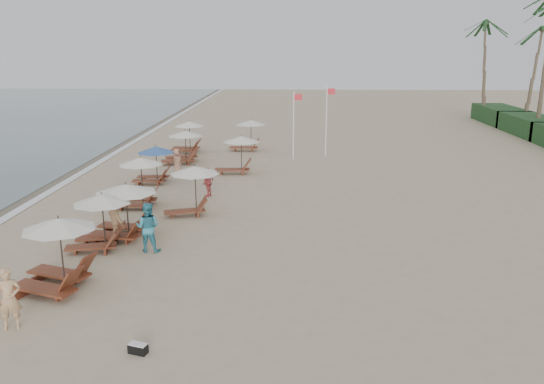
{
  "coord_description": "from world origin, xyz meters",
  "views": [
    {
      "loc": [
        1.57,
        -18.17,
        7.38
      ],
      "look_at": [
        0.65,
        4.59,
        1.3
      ],
      "focal_mm": 36.09,
      "sensor_mm": 36.0,
      "label": 1
    }
  ],
  "objects_px": {
    "inland_station_0": "(191,184)",
    "beachgoer_near": "(9,299)",
    "lounger_station_3": "(138,182)",
    "lounger_station_0": "(54,256)",
    "beachgoer_mid_b": "(117,217)",
    "lounger_station_4": "(153,164)",
    "lounger_station_2": "(121,210)",
    "flag_pole_near": "(294,122)",
    "lounger_station_1": "(98,221)",
    "lounger_station_5": "(182,147)",
    "duffel_bag": "(138,348)",
    "beachgoer_far_b": "(177,161)",
    "lounger_station_6": "(187,138)",
    "beachgoer_far_a": "(208,182)",
    "inland_station_1": "(237,152)",
    "inland_station_2": "(248,133)",
    "beachgoer_mid_a": "(148,227)"
  },
  "relations": [
    {
      "from": "lounger_station_1",
      "to": "inland_station_0",
      "type": "xyz_separation_m",
      "value": [
        2.71,
        4.33,
        0.36
      ]
    },
    {
      "from": "lounger_station_4",
      "to": "flag_pole_near",
      "type": "distance_m",
      "value": 10.51
    },
    {
      "from": "inland_station_1",
      "to": "inland_station_0",
      "type": "bearing_deg",
      "value": -98.06
    },
    {
      "from": "inland_station_2",
      "to": "beachgoer_mid_a",
      "type": "bearing_deg",
      "value": -95.54
    },
    {
      "from": "inland_station_0",
      "to": "duffel_bag",
      "type": "relative_size",
      "value": 5.06
    },
    {
      "from": "beachgoer_far_b",
      "to": "duffel_bag",
      "type": "relative_size",
      "value": 2.97
    },
    {
      "from": "lounger_station_2",
      "to": "lounger_station_3",
      "type": "relative_size",
      "value": 1.14
    },
    {
      "from": "lounger_station_2",
      "to": "beachgoer_far_b",
      "type": "xyz_separation_m",
      "value": [
        -0.14,
        11.15,
        -0.36
      ]
    },
    {
      "from": "beachgoer_far_a",
      "to": "inland_station_1",
      "type": "bearing_deg",
      "value": -166.68
    },
    {
      "from": "lounger_station_0",
      "to": "beachgoer_far_a",
      "type": "relative_size",
      "value": 1.8
    },
    {
      "from": "lounger_station_1",
      "to": "beachgoer_far_a",
      "type": "xyz_separation_m",
      "value": [
        2.99,
        7.44,
        -0.33
      ]
    },
    {
      "from": "lounger_station_1",
      "to": "lounger_station_5",
      "type": "bearing_deg",
      "value": 90.1
    },
    {
      "from": "lounger_station_0",
      "to": "lounger_station_4",
      "type": "relative_size",
      "value": 1.16
    },
    {
      "from": "lounger_station_2",
      "to": "lounger_station_6",
      "type": "height_order",
      "value": "lounger_station_6"
    },
    {
      "from": "lounger_station_1",
      "to": "lounger_station_0",
      "type": "bearing_deg",
      "value": -91.93
    },
    {
      "from": "beachgoer_far_b",
      "to": "flag_pole_near",
      "type": "xyz_separation_m",
      "value": [
        6.94,
        4.71,
        1.76
      ]
    },
    {
      "from": "lounger_station_5",
      "to": "lounger_station_1",
      "type": "bearing_deg",
      "value": -89.9
    },
    {
      "from": "duffel_bag",
      "to": "inland_station_0",
      "type": "bearing_deg",
      "value": 93.75
    },
    {
      "from": "lounger_station_0",
      "to": "duffel_bag",
      "type": "distance_m",
      "value": 5.17
    },
    {
      "from": "inland_station_0",
      "to": "beachgoer_mid_b",
      "type": "relative_size",
      "value": 1.39
    },
    {
      "from": "inland_station_1",
      "to": "beachgoer_mid_b",
      "type": "relative_size",
      "value": 1.48
    },
    {
      "from": "inland_station_2",
      "to": "beachgoer_mid_b",
      "type": "relative_size",
      "value": 1.45
    },
    {
      "from": "inland_station_0",
      "to": "beachgoer_mid_b",
      "type": "distance_m",
      "value": 4.13
    },
    {
      "from": "beachgoer_far_b",
      "to": "flag_pole_near",
      "type": "bearing_deg",
      "value": -47.46
    },
    {
      "from": "lounger_station_1",
      "to": "inland_station_1",
      "type": "distance_m",
      "value": 13.35
    },
    {
      "from": "inland_station_0",
      "to": "lounger_station_6",
      "type": "bearing_deg",
      "value": 101.71
    },
    {
      "from": "lounger_station_3",
      "to": "beachgoer_far_a",
      "type": "relative_size",
      "value": 1.58
    },
    {
      "from": "lounger_station_2",
      "to": "lounger_station_5",
      "type": "distance_m",
      "value": 14.46
    },
    {
      "from": "inland_station_0",
      "to": "beachgoer_mid_b",
      "type": "xyz_separation_m",
      "value": [
        -2.32,
        -3.38,
        -0.5
      ]
    },
    {
      "from": "lounger_station_1",
      "to": "beachgoer_near",
      "type": "height_order",
      "value": "lounger_station_1"
    },
    {
      "from": "inland_station_2",
      "to": "beachgoer_near",
      "type": "distance_m",
      "value": 26.63
    },
    {
      "from": "beachgoer_far_a",
      "to": "beachgoer_far_b",
      "type": "bearing_deg",
      "value": -128.93
    },
    {
      "from": "lounger_station_2",
      "to": "lounger_station_5",
      "type": "height_order",
      "value": "lounger_station_2"
    },
    {
      "from": "lounger_station_3",
      "to": "beachgoer_near",
      "type": "bearing_deg",
      "value": -91.19
    },
    {
      "from": "lounger_station_3",
      "to": "beachgoer_near",
      "type": "relative_size",
      "value": 1.38
    },
    {
      "from": "inland_station_2",
      "to": "beachgoer_far_a",
      "type": "xyz_separation_m",
      "value": [
        -0.93,
        -12.73,
        -0.58
      ]
    },
    {
      "from": "lounger_station_1",
      "to": "lounger_station_5",
      "type": "xyz_separation_m",
      "value": [
        -0.03,
        15.71,
        -0.07
      ]
    },
    {
      "from": "lounger_station_5",
      "to": "inland_station_0",
      "type": "xyz_separation_m",
      "value": [
        2.74,
        -11.38,
        0.43
      ]
    },
    {
      "from": "lounger_station_0",
      "to": "beachgoer_mid_b",
      "type": "xyz_separation_m",
      "value": [
        0.51,
        4.56,
        -0.14
      ]
    },
    {
      "from": "lounger_station_0",
      "to": "inland_station_1",
      "type": "relative_size",
      "value": 0.98
    },
    {
      "from": "lounger_station_2",
      "to": "inland_station_0",
      "type": "xyz_separation_m",
      "value": [
        2.22,
        3.06,
        0.32
      ]
    },
    {
      "from": "lounger_station_0",
      "to": "lounger_station_6",
      "type": "relative_size",
      "value": 1.09
    },
    {
      "from": "lounger_station_6",
      "to": "duffel_bag",
      "type": "relative_size",
      "value": 4.83
    },
    {
      "from": "lounger_station_2",
      "to": "beachgoer_near",
      "type": "distance_m",
      "value": 7.43
    },
    {
      "from": "beachgoer_near",
      "to": "lounger_station_1",
      "type": "bearing_deg",
      "value": 67.58
    },
    {
      "from": "beachgoer_mid_b",
      "to": "beachgoer_far_b",
      "type": "relative_size",
      "value": 1.23
    },
    {
      "from": "lounger_station_5",
      "to": "flag_pole_near",
      "type": "xyz_separation_m",
      "value": [
        7.32,
        1.41,
        1.52
      ]
    },
    {
      "from": "lounger_station_5",
      "to": "beachgoer_far_a",
      "type": "height_order",
      "value": "lounger_station_5"
    },
    {
      "from": "lounger_station_1",
      "to": "lounger_station_3",
      "type": "xyz_separation_m",
      "value": [
        -0.03,
        5.49,
        0.14
      ]
    },
    {
      "from": "inland_station_0",
      "to": "beachgoer_near",
      "type": "relative_size",
      "value": 1.5
    }
  ]
}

